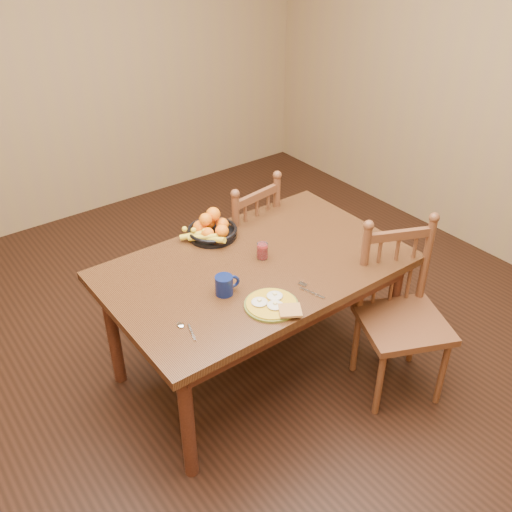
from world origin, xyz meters
TOP-DOWN VIEW (x-y plane):
  - room at (0.00, 0.00)m, footprint 4.52×5.02m
  - dining_table at (0.00, 0.00)m, footprint 1.60×1.00m
  - chair_far at (0.30, 0.57)m, footprint 0.49×0.48m
  - chair_near at (0.57, -0.56)m, footprint 0.58×0.57m
  - breakfast_plate at (-0.16, -0.34)m, footprint 0.26×0.31m
  - fork at (0.07, -0.35)m, footprint 0.06×0.18m
  - spoon at (-0.58, -0.23)m, footprint 0.05×0.16m
  - coffee_mug at (-0.28, -0.12)m, footprint 0.13×0.09m
  - juice_glass at (0.06, 0.03)m, footprint 0.06×0.06m
  - fruit_bowl at (-0.04, 0.38)m, footprint 0.32×0.32m

SIDE VIEW (x-z plane):
  - chair_far at x=0.30m, z-range -0.01..0.95m
  - chair_near at x=0.57m, z-range -0.01..0.97m
  - dining_table at x=0.00m, z-range 0.29..1.04m
  - fork at x=0.07m, z-range 0.75..0.76m
  - spoon at x=-0.58m, z-range 0.75..0.76m
  - breakfast_plate at x=-0.16m, z-range 0.74..0.78m
  - juice_glass at x=0.06m, z-range 0.75..0.84m
  - coffee_mug at x=-0.28m, z-range 0.75..0.85m
  - fruit_bowl at x=-0.04m, z-range 0.72..0.89m
  - room at x=0.00m, z-range -0.01..2.71m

